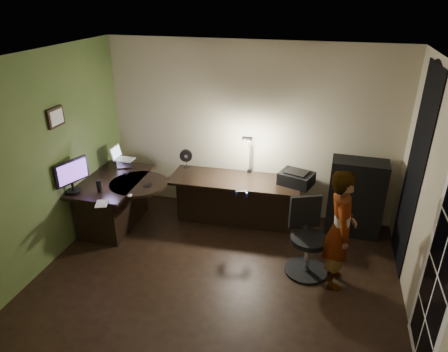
% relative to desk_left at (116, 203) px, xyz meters
% --- Properties ---
extents(floor, '(4.50, 4.00, 0.01)m').
position_rel_desk_left_xyz_m(floor, '(1.83, -0.95, -0.40)').
color(floor, black).
rests_on(floor, ground).
extents(ceiling, '(4.50, 4.00, 0.01)m').
position_rel_desk_left_xyz_m(ceiling, '(1.83, -0.95, 2.31)').
color(ceiling, silver).
rests_on(ceiling, floor).
extents(wall_back, '(4.50, 0.01, 2.70)m').
position_rel_desk_left_xyz_m(wall_back, '(1.83, 1.06, 0.96)').
color(wall_back, tan).
rests_on(wall_back, floor).
extents(wall_front, '(4.50, 0.01, 2.70)m').
position_rel_desk_left_xyz_m(wall_front, '(1.83, -2.95, 0.96)').
color(wall_front, tan).
rests_on(wall_front, floor).
extents(wall_left, '(0.01, 4.00, 2.70)m').
position_rel_desk_left_xyz_m(wall_left, '(-0.42, -0.95, 0.96)').
color(wall_left, tan).
rests_on(wall_left, floor).
extents(wall_right, '(0.01, 4.00, 2.70)m').
position_rel_desk_left_xyz_m(wall_right, '(4.08, -0.95, 0.96)').
color(wall_right, tan).
rests_on(wall_right, floor).
extents(green_wall_overlay, '(0.00, 4.00, 2.70)m').
position_rel_desk_left_xyz_m(green_wall_overlay, '(-0.41, -0.95, 0.96)').
color(green_wall_overlay, '#485C29').
rests_on(green_wall_overlay, floor).
extents(arched_doorway, '(0.01, 0.90, 2.60)m').
position_rel_desk_left_xyz_m(arched_doorway, '(4.07, 0.20, 0.91)').
color(arched_doorway, black).
rests_on(arched_doorway, floor).
extents(french_door, '(0.02, 0.92, 2.10)m').
position_rel_desk_left_xyz_m(french_door, '(4.07, -1.50, 0.66)').
color(french_door, white).
rests_on(french_door, floor).
extents(framed_picture, '(0.04, 0.30, 0.25)m').
position_rel_desk_left_xyz_m(framed_picture, '(-0.39, -0.50, 1.46)').
color(framed_picture, black).
rests_on(framed_picture, wall_left).
extents(desk_left, '(0.88, 1.38, 0.78)m').
position_rel_desk_left_xyz_m(desk_left, '(0.00, 0.00, 0.00)').
color(desk_left, black).
rests_on(desk_left, floor).
extents(desk_right, '(1.99, 0.77, 0.74)m').
position_rel_desk_left_xyz_m(desk_right, '(1.72, 0.58, -0.02)').
color(desk_right, black).
rests_on(desk_right, floor).
extents(cabinet, '(0.78, 0.41, 1.16)m').
position_rel_desk_left_xyz_m(cabinet, '(3.49, 0.75, 0.19)').
color(cabinet, black).
rests_on(cabinet, floor).
extents(laptop_stand, '(0.30, 0.28, 0.10)m').
position_rel_desk_left_xyz_m(laptop_stand, '(-0.04, 0.48, 0.46)').
color(laptop_stand, silver).
rests_on(laptop_stand, desk_left).
extents(laptop, '(0.31, 0.29, 0.21)m').
position_rel_desk_left_xyz_m(laptop, '(-0.04, 0.48, 0.61)').
color(laptop, silver).
rests_on(laptop, laptop_stand).
extents(monitor, '(0.26, 0.51, 0.34)m').
position_rel_desk_left_xyz_m(monitor, '(-0.31, -0.51, 0.58)').
color(monitor, black).
rests_on(monitor, desk_left).
extents(mouse, '(0.08, 0.10, 0.03)m').
position_rel_desk_left_xyz_m(mouse, '(0.52, -0.44, 0.42)').
color(mouse, silver).
rests_on(mouse, desk_left).
extents(phone, '(0.10, 0.13, 0.01)m').
position_rel_desk_left_xyz_m(phone, '(0.60, -0.07, 0.41)').
color(phone, black).
rests_on(phone, desk_left).
extents(pen, '(0.02, 0.13, 0.01)m').
position_rel_desk_left_xyz_m(pen, '(0.14, 0.21, 0.41)').
color(pen, black).
rests_on(pen, desk_left).
extents(speaker, '(0.07, 0.07, 0.17)m').
position_rel_desk_left_xyz_m(speaker, '(0.04, -0.42, 0.49)').
color(speaker, black).
rests_on(speaker, desk_left).
extents(notepad, '(0.21, 0.25, 0.01)m').
position_rel_desk_left_xyz_m(notepad, '(0.26, -0.73, 0.41)').
color(notepad, silver).
rests_on(notepad, desk_left).
extents(desk_fan, '(0.22, 0.16, 0.31)m').
position_rel_desk_left_xyz_m(desk_fan, '(0.87, 0.81, 0.49)').
color(desk_fan, black).
rests_on(desk_fan, desk_right).
extents(headphones, '(0.20, 0.12, 0.09)m').
position_rel_desk_left_xyz_m(headphones, '(1.94, 0.09, 0.38)').
color(headphones, navy).
rests_on(headphones, desk_right).
extents(printer, '(0.55, 0.48, 0.21)m').
position_rel_desk_left_xyz_m(printer, '(2.63, 0.65, 0.44)').
color(printer, black).
rests_on(printer, desk_right).
extents(desk_lamp, '(0.26, 0.36, 0.72)m').
position_rel_desk_left_xyz_m(desk_lamp, '(1.88, 0.88, 0.70)').
color(desk_lamp, black).
rests_on(desk_lamp, desk_right).
extents(office_chair, '(0.72, 0.72, 0.99)m').
position_rel_desk_left_xyz_m(office_chair, '(2.91, -0.38, 0.10)').
color(office_chair, black).
rests_on(office_chair, floor).
extents(person, '(0.40, 0.57, 1.52)m').
position_rel_desk_left_xyz_m(person, '(3.26, -0.48, 0.37)').
color(person, '#D8A88C').
rests_on(person, floor).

